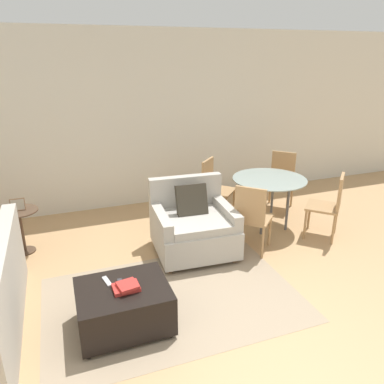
# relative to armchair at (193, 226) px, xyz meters

# --- Properties ---
(ground_plane) EXTENTS (20.00, 20.00, 0.00)m
(ground_plane) POSITION_rel_armchair_xyz_m (-0.17, -1.69, -0.35)
(ground_plane) COLOR tan
(wall_back) EXTENTS (12.00, 0.06, 2.75)m
(wall_back) POSITION_rel_armchair_xyz_m (-0.17, 1.86, 1.03)
(wall_back) COLOR beige
(wall_back) RESTS_ON ground_plane
(area_rug) EXTENTS (2.56, 1.69, 0.01)m
(area_rug) POSITION_rel_armchair_xyz_m (-0.54, -0.88, -0.34)
(area_rug) COLOR gray
(area_rug) RESTS_ON ground_plane
(armchair) EXTENTS (1.01, 0.96, 0.90)m
(armchair) POSITION_rel_armchair_xyz_m (0.00, 0.00, 0.00)
(armchair) COLOR #B2ADA3
(armchair) RESTS_ON ground_plane
(ottoman) EXTENTS (0.82, 0.65, 0.42)m
(ottoman) POSITION_rel_armchair_xyz_m (-1.08, -1.11, -0.12)
(ottoman) COLOR black
(ottoman) RESTS_ON ground_plane
(book_stack) EXTENTS (0.24, 0.21, 0.06)m
(book_stack) POSITION_rel_armchair_xyz_m (-1.05, -1.15, 0.10)
(book_stack) COLOR #B72D28
(book_stack) RESTS_ON ottoman
(tv_remote_primary) EXTENTS (0.05, 0.14, 0.01)m
(tv_remote_primary) POSITION_rel_armchair_xyz_m (-1.09, -1.04, 0.08)
(tv_remote_primary) COLOR #333338
(tv_remote_primary) RESTS_ON ottoman
(tv_remote_secondary) EXTENTS (0.08, 0.17, 0.01)m
(tv_remote_secondary) POSITION_rel_armchair_xyz_m (-1.20, -0.97, 0.08)
(tv_remote_secondary) COLOR #B7B7BC
(tv_remote_secondary) RESTS_ON ottoman
(side_table) EXTENTS (0.45, 0.45, 0.57)m
(side_table) POSITION_rel_armchair_xyz_m (-2.02, 0.71, 0.06)
(side_table) COLOR #4C3828
(side_table) RESTS_ON ground_plane
(picture_frame) EXTENTS (0.17, 0.06, 0.15)m
(picture_frame) POSITION_rel_armchair_xyz_m (-2.02, 0.71, 0.30)
(picture_frame) COLOR #8C6647
(picture_frame) RESTS_ON side_table
(dining_table) EXTENTS (1.03, 1.03, 0.73)m
(dining_table) POSITION_rel_armchair_xyz_m (1.26, 0.31, 0.30)
(dining_table) COLOR #8C9E99
(dining_table) RESTS_ON ground_plane
(dining_chair_near_left) EXTENTS (0.59, 0.59, 0.90)m
(dining_chair_near_left) POSITION_rel_armchair_xyz_m (0.67, -0.28, 0.17)
(dining_chair_near_left) COLOR tan
(dining_chair_near_left) RESTS_ON ground_plane
(dining_chair_near_right) EXTENTS (0.59, 0.59, 0.90)m
(dining_chair_near_right) POSITION_rel_armchair_xyz_m (1.85, -0.28, 0.17)
(dining_chair_near_right) COLOR tan
(dining_chair_near_right) RESTS_ON ground_plane
(dining_chair_far_left) EXTENTS (0.59, 0.59, 0.90)m
(dining_chair_far_left) POSITION_rel_armchair_xyz_m (0.67, 0.90, 0.17)
(dining_chair_far_left) COLOR tan
(dining_chair_far_left) RESTS_ON ground_plane
(dining_chair_far_right) EXTENTS (0.59, 0.59, 0.90)m
(dining_chair_far_right) POSITION_rel_armchair_xyz_m (1.85, 0.90, 0.17)
(dining_chair_far_right) COLOR tan
(dining_chair_far_right) RESTS_ON ground_plane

